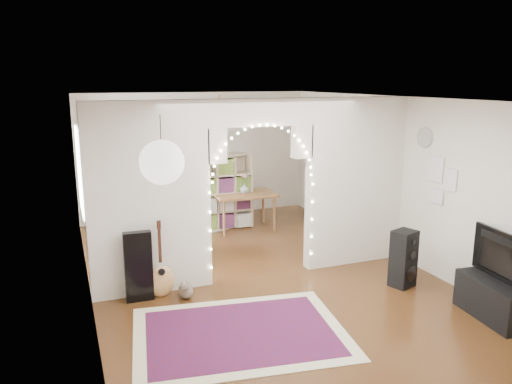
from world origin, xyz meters
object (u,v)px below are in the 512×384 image
object	(u,v)px
dining_table	(244,197)
dining_chair_left	(187,240)
media_console	(493,300)
bookcase	(216,193)
dining_chair_right	(200,217)
floor_speaker	(403,259)
acoustic_guitar	(161,269)

from	to	relation	value
dining_table	dining_chair_left	xyz separation A→B (m)	(-1.45, -1.09, -0.40)
media_console	dining_chair_left	distance (m)	4.77
bookcase	dining_chair_left	world-z (taller)	bookcase
media_console	dining_chair_right	distance (m)	5.75
dining_chair_left	dining_chair_right	size ratio (longest dim) A/B	1.28
floor_speaker	dining_chair_left	bearing A→B (deg)	118.88
dining_table	dining_chair_right	size ratio (longest dim) A/B	2.58
floor_speaker	dining_table	xyz separation A→B (m)	(-1.18, 3.50, 0.26)
media_console	dining_chair_right	xyz separation A→B (m)	(-2.39, 5.23, -0.03)
dining_chair_right	bookcase	bearing A→B (deg)	-57.27
floor_speaker	dining_table	size ratio (longest dim) A/B	0.69
acoustic_guitar	bookcase	xyz separation A→B (m)	(1.65, 2.80, 0.35)
acoustic_guitar	dining_table	world-z (taller)	acoustic_guitar
dining_chair_right	dining_chair_left	bearing A→B (deg)	-124.37
acoustic_guitar	media_console	distance (m)	4.36
media_console	acoustic_guitar	bearing A→B (deg)	156.50
floor_speaker	bookcase	size ratio (longest dim) A/B	0.56
acoustic_guitar	dining_table	xyz separation A→B (m)	(2.18, 2.59, 0.27)
floor_speaker	media_console	bearing A→B (deg)	-90.42
bookcase	media_console	bearing A→B (deg)	-90.70
media_console	dining_chair_right	world-z (taller)	media_console
acoustic_guitar	floor_speaker	size ratio (longest dim) A/B	1.11
bookcase	dining_chair_right	bearing A→B (deg)	110.30
acoustic_guitar	media_console	bearing A→B (deg)	-25.70
media_console	bookcase	distance (m)	5.43
media_console	dining_chair_left	bearing A→B (deg)	136.16
floor_speaker	media_console	xyz separation A→B (m)	(0.42, -1.25, -0.17)
acoustic_guitar	dining_table	size ratio (longest dim) A/B	0.76
floor_speaker	media_console	world-z (taller)	floor_speaker
media_console	dining_table	xyz separation A→B (m)	(-1.60, 4.75, 0.43)
bookcase	dining_chair_right	world-z (taller)	bookcase
acoustic_guitar	dining_chair_right	distance (m)	3.37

